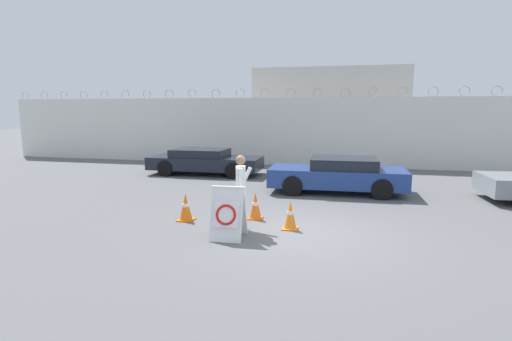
% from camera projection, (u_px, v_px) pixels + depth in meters
% --- Properties ---
extents(ground_plane, '(90.00, 90.00, 0.00)m').
position_uv_depth(ground_plane, '(300.00, 234.00, 9.02)').
color(ground_plane, '#5B5B5E').
extents(perimeter_wall, '(36.00, 0.30, 3.81)m').
position_uv_depth(perimeter_wall, '(330.00, 132.00, 19.47)').
color(perimeter_wall, silver).
rests_on(perimeter_wall, ground_plane).
extents(building_block, '(8.33, 7.50, 5.01)m').
position_uv_depth(building_block, '(332.00, 114.00, 24.69)').
color(building_block, beige).
rests_on(building_block, ground_plane).
extents(barricade_sign, '(0.74, 0.77, 1.16)m').
position_uv_depth(barricade_sign, '(228.00, 213.00, 8.63)').
color(barricade_sign, white).
rests_on(barricade_sign, ground_plane).
extents(security_guard, '(0.37, 0.68, 1.75)m').
position_uv_depth(security_guard, '(241.00, 188.00, 9.24)').
color(security_guard, black).
rests_on(security_guard, ground_plane).
extents(traffic_cone_near, '(0.35, 0.35, 0.68)m').
position_uv_depth(traffic_cone_near, '(290.00, 215.00, 9.34)').
color(traffic_cone_near, orange).
rests_on(traffic_cone_near, ground_plane).
extents(traffic_cone_mid, '(0.39, 0.39, 0.69)m').
position_uv_depth(traffic_cone_mid, '(186.00, 207.00, 10.07)').
color(traffic_cone_mid, orange).
rests_on(traffic_cone_mid, ground_plane).
extents(traffic_cone_far, '(0.36, 0.36, 0.69)m').
position_uv_depth(traffic_cone_far, '(255.00, 206.00, 10.22)').
color(traffic_cone_far, orange).
rests_on(traffic_cone_far, ground_plane).
extents(parked_car_front_coupe, '(4.81, 1.98, 1.10)m').
position_uv_depth(parked_car_front_coupe, '(205.00, 161.00, 17.20)').
color(parked_car_front_coupe, black).
rests_on(parked_car_front_coupe, ground_plane).
extents(parked_car_rear_sedan, '(4.55, 2.05, 1.18)m').
position_uv_depth(parked_car_rear_sedan, '(338.00, 175.00, 13.44)').
color(parked_car_rear_sedan, black).
rests_on(parked_car_rear_sedan, ground_plane).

